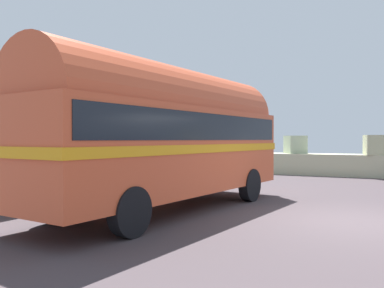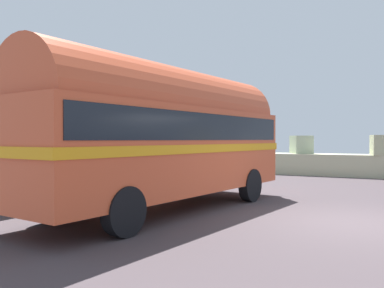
{
  "view_description": "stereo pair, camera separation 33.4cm",
  "coord_description": "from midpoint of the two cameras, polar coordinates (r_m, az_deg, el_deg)",
  "views": [
    {
      "loc": [
        0.81,
        -9.59,
        1.85
      ],
      "look_at": [
        -4.41,
        0.72,
        1.71
      ],
      "focal_mm": 37.51,
      "sensor_mm": 36.0,
      "label": 1
    },
    {
      "loc": [
        1.11,
        -9.43,
        1.85
      ],
      "look_at": [
        -4.41,
        0.72,
        1.71
      ],
      "focal_mm": 37.51,
      "sensor_mm": 36.0,
      "label": 2
    }
  ],
  "objects": [
    {
      "name": "ground",
      "position": [
        9.73,
        21.06,
        -10.27
      ],
      "size": [
        32.0,
        26.0,
        0.02
      ],
      "color": "#44393D"
    },
    {
      "name": "breakwater",
      "position": [
        21.36,
        24.65,
        -2.53
      ],
      "size": [
        31.36,
        2.77,
        2.47
      ],
      "color": "#B8B794",
      "rests_on": "ground"
    },
    {
      "name": "second_coach",
      "position": [
        14.21,
        -17.64,
        1.45
      ],
      "size": [
        2.77,
        8.68,
        3.7
      ],
      "rotation": [
        0.0,
        0.0,
        -0.04
      ],
      "color": "black",
      "rests_on": "ground"
    },
    {
      "name": "vintage_coach",
      "position": [
        10.25,
        -4.53,
        1.79
      ],
      "size": [
        3.38,
        8.8,
        3.7
      ],
      "rotation": [
        0.0,
        0.0,
        -0.11
      ],
      "color": "black",
      "rests_on": "ground"
    }
  ]
}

